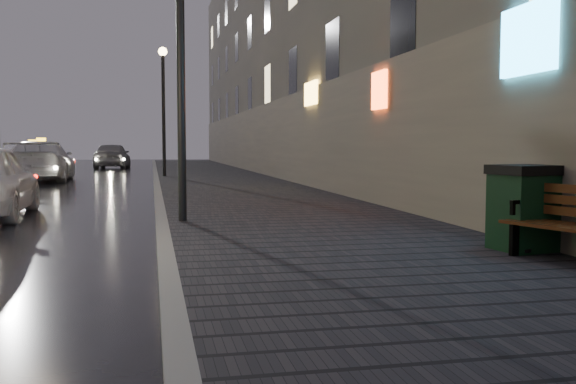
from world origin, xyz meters
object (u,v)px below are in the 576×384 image
lamp_near (180,22)px  taxi_far (33,158)px  lamp_far (163,95)px  trash_bin (524,207)px  car_far (112,156)px  taxi_mid (42,161)px

lamp_near → taxi_far: bearing=105.4°
lamp_far → taxi_far: bearing=131.6°
trash_bin → car_far: bearing=92.9°
taxi_mid → taxi_far: 7.43m
lamp_far → trash_bin: 20.55m
lamp_near → taxi_far: (-6.37, 23.18, -2.71)m
trash_bin → taxi_mid: size_ratio=0.19×
taxi_mid → car_far: (1.93, 13.39, -0.01)m
lamp_far → taxi_mid: lamp_far is taller
lamp_far → car_far: lamp_far is taller
lamp_near → trash_bin: size_ratio=5.04×
lamp_near → car_far: 29.57m
taxi_far → car_far: 7.07m
car_far → taxi_far: bearing=63.9°
lamp_near → lamp_far: same height
taxi_far → car_far: size_ratio=1.22×
taxi_mid → car_far: size_ratio=1.18×
lamp_near → taxi_mid: bearing=106.7°
trash_bin → taxi_far: taxi_far is taller
taxi_mid → taxi_far: size_ratio=0.97×
lamp_near → lamp_far: (0.00, 16.00, 0.00)m
lamp_far → taxi_mid: 5.49m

